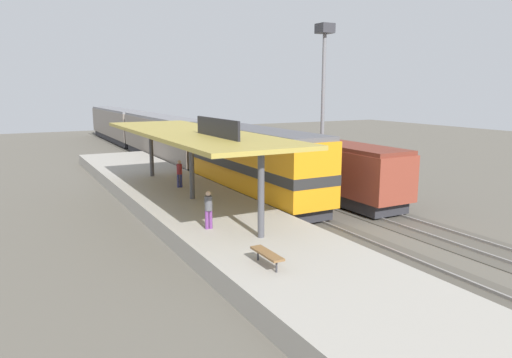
{
  "coord_description": "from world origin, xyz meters",
  "views": [
    {
      "loc": [
        -13.73,
        -24.51,
        6.98
      ],
      "look_at": [
        -1.38,
        -1.58,
        2.0
      ],
      "focal_mm": 33.08,
      "sensor_mm": 36.0,
      "label": 1
    }
  ],
  "objects_px": {
    "freight_car": "(330,169)",
    "person_walking": "(208,208)",
    "platform_bench": "(267,254)",
    "passenger_carriage_front": "(164,138)",
    "passenger_carriage_rear": "(117,124)",
    "person_waiting": "(179,172)",
    "light_mast": "(324,70)",
    "locomotive": "(251,162)"
  },
  "relations": [
    {
      "from": "platform_bench",
      "to": "passenger_carriage_front",
      "type": "height_order",
      "value": "passenger_carriage_front"
    },
    {
      "from": "platform_bench",
      "to": "passenger_carriage_front",
      "type": "bearing_deg",
      "value": 78.9
    },
    {
      "from": "person_waiting",
      "to": "person_walking",
      "type": "bearing_deg",
      "value": -101.49
    },
    {
      "from": "platform_bench",
      "to": "passenger_carriage_front",
      "type": "relative_size",
      "value": 0.08
    },
    {
      "from": "person_waiting",
      "to": "passenger_carriage_front",
      "type": "bearing_deg",
      "value": 75.6
    },
    {
      "from": "person_walking",
      "to": "person_waiting",
      "type": "bearing_deg",
      "value": 78.51
    },
    {
      "from": "person_waiting",
      "to": "passenger_carriage_rear",
      "type": "bearing_deg",
      "value": 83.56
    },
    {
      "from": "light_mast",
      "to": "person_waiting",
      "type": "relative_size",
      "value": 6.84
    },
    {
      "from": "locomotive",
      "to": "freight_car",
      "type": "distance_m",
      "value": 5.11
    },
    {
      "from": "passenger_carriage_front",
      "to": "passenger_carriage_rear",
      "type": "bearing_deg",
      "value": 90.0
    },
    {
      "from": "locomotive",
      "to": "light_mast",
      "type": "distance_m",
      "value": 10.33
    },
    {
      "from": "platform_bench",
      "to": "light_mast",
      "type": "xyz_separation_m",
      "value": [
        13.8,
        15.76,
        7.05
      ]
    },
    {
      "from": "locomotive",
      "to": "passenger_carriage_front",
      "type": "height_order",
      "value": "locomotive"
    },
    {
      "from": "light_mast",
      "to": "passenger_carriage_front",
      "type": "bearing_deg",
      "value": 117.75
    },
    {
      "from": "person_walking",
      "to": "platform_bench",
      "type": "bearing_deg",
      "value": -89.44
    },
    {
      "from": "passenger_carriage_front",
      "to": "freight_car",
      "type": "relative_size",
      "value": 1.67
    },
    {
      "from": "passenger_carriage_front",
      "to": "passenger_carriage_rear",
      "type": "distance_m",
      "value": 20.8
    },
    {
      "from": "platform_bench",
      "to": "freight_car",
      "type": "height_order",
      "value": "freight_car"
    },
    {
      "from": "platform_bench",
      "to": "passenger_carriage_rear",
      "type": "relative_size",
      "value": 0.08
    },
    {
      "from": "platform_bench",
      "to": "person_walking",
      "type": "bearing_deg",
      "value": 90.56
    },
    {
      "from": "locomotive",
      "to": "person_waiting",
      "type": "relative_size",
      "value": 8.44
    },
    {
      "from": "passenger_carriage_rear",
      "to": "person_waiting",
      "type": "relative_size",
      "value": 11.7
    },
    {
      "from": "light_mast",
      "to": "person_walking",
      "type": "bearing_deg",
      "value": -142.46
    },
    {
      "from": "passenger_carriage_front",
      "to": "person_walking",
      "type": "height_order",
      "value": "passenger_carriage_front"
    },
    {
      "from": "passenger_carriage_front",
      "to": "locomotive",
      "type": "bearing_deg",
      "value": -90.0
    },
    {
      "from": "passenger_carriage_rear",
      "to": "person_waiting",
      "type": "height_order",
      "value": "passenger_carriage_rear"
    },
    {
      "from": "freight_car",
      "to": "locomotive",
      "type": "bearing_deg",
      "value": 154.69
    },
    {
      "from": "freight_car",
      "to": "light_mast",
      "type": "distance_m",
      "value": 8.95
    },
    {
      "from": "passenger_carriage_front",
      "to": "light_mast",
      "type": "height_order",
      "value": "light_mast"
    },
    {
      "from": "person_waiting",
      "to": "locomotive",
      "type": "bearing_deg",
      "value": -22.14
    },
    {
      "from": "locomotive",
      "to": "passenger_carriage_front",
      "type": "distance_m",
      "value": 18.0
    },
    {
      "from": "passenger_carriage_front",
      "to": "light_mast",
      "type": "xyz_separation_m",
      "value": [
        7.8,
        -14.83,
        6.08
      ]
    },
    {
      "from": "freight_car",
      "to": "person_walking",
      "type": "bearing_deg",
      "value": -153.57
    },
    {
      "from": "light_mast",
      "to": "passenger_carriage_rear",
      "type": "bearing_deg",
      "value": 102.35
    },
    {
      "from": "locomotive",
      "to": "freight_car",
      "type": "height_order",
      "value": "locomotive"
    },
    {
      "from": "locomotive",
      "to": "person_walking",
      "type": "relative_size",
      "value": 8.44
    },
    {
      "from": "passenger_carriage_rear",
      "to": "freight_car",
      "type": "relative_size",
      "value": 1.67
    },
    {
      "from": "passenger_carriage_front",
      "to": "person_walking",
      "type": "distance_m",
      "value": 26.18
    },
    {
      "from": "passenger_carriage_rear",
      "to": "freight_car",
      "type": "distance_m",
      "value": 41.23
    },
    {
      "from": "person_waiting",
      "to": "person_walking",
      "type": "height_order",
      "value": "same"
    },
    {
      "from": "passenger_carriage_rear",
      "to": "person_walking",
      "type": "distance_m",
      "value": 46.67
    },
    {
      "from": "passenger_carriage_rear",
      "to": "light_mast",
      "type": "xyz_separation_m",
      "value": [
        7.8,
        -35.63,
        6.08
      ]
    }
  ]
}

